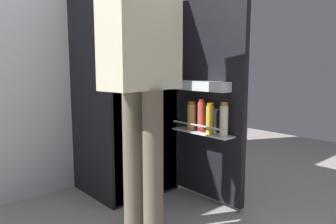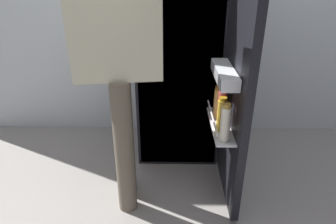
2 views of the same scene
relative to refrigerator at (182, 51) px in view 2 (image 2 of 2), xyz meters
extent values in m
plane|color=gray|center=(-0.03, -0.51, -0.88)|extent=(6.09, 6.09, 0.00)
cube|color=black|center=(-0.03, 0.05, 0.00)|extent=(0.64, 0.62, 1.76)
cube|color=white|center=(-0.03, -0.25, 0.00)|extent=(0.60, 0.01, 1.72)
cube|color=white|center=(-0.03, -0.21, -0.02)|extent=(0.56, 0.09, 0.01)
cube|color=black|center=(0.32, -0.57, 0.01)|extent=(0.05, 0.63, 1.72)
cube|color=white|center=(0.23, -0.57, -0.34)|extent=(0.12, 0.52, 0.01)
cylinder|color=silver|center=(0.18, -0.57, -0.28)|extent=(0.01, 0.50, 0.01)
cube|color=white|center=(0.23, -0.57, 0.00)|extent=(0.11, 0.44, 0.07)
cylinder|color=tan|center=(0.24, -0.46, -0.24)|extent=(0.07, 0.07, 0.19)
cylinder|color=#996623|center=(0.24, -0.46, -0.13)|extent=(0.06, 0.06, 0.03)
cylinder|color=gold|center=(0.23, -0.66, -0.24)|extent=(0.06, 0.06, 0.20)
cylinder|color=#BC8419|center=(0.23, -0.66, -0.13)|extent=(0.05, 0.05, 0.02)
cylinder|color=#EDE5CC|center=(0.23, -0.78, -0.23)|extent=(0.06, 0.06, 0.21)
cylinder|color=#B78933|center=(0.23, -0.78, -0.11)|extent=(0.05, 0.05, 0.02)
cylinder|color=#DB4C47|center=(0.24, -0.56, -0.23)|extent=(0.06, 0.06, 0.22)
cylinder|color=#B22D28|center=(0.24, -0.56, -0.11)|extent=(0.04, 0.04, 0.02)
cylinder|color=red|center=(0.13, -0.21, 0.03)|extent=(0.09, 0.09, 0.09)
cylinder|color=#665B4C|center=(-0.39, -0.57, -0.44)|extent=(0.12, 0.12, 0.89)
cylinder|color=#665B4C|center=(-0.36, -0.74, -0.44)|extent=(0.12, 0.12, 0.89)
cube|color=beige|center=(-0.38, -0.66, 0.32)|extent=(0.50, 0.28, 0.63)
cylinder|color=beige|center=(-0.41, -0.42, 0.30)|extent=(0.08, 0.08, 0.59)
camera|label=1|loc=(-1.50, -2.15, 0.14)|focal=34.48mm
camera|label=2|loc=(-0.08, -2.23, 0.55)|focal=31.08mm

